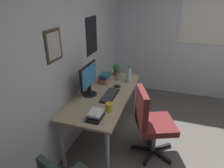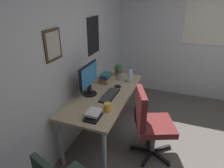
# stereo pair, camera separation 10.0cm
# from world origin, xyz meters

# --- Properties ---
(wall_back) EXTENTS (4.40, 0.10, 2.60)m
(wall_back) POSITION_xyz_m (0.00, 2.15, 1.30)
(wall_back) COLOR silver
(wall_back) RESTS_ON ground_plane
(desk) EXTENTS (1.61, 0.69, 0.72)m
(desk) POSITION_xyz_m (0.29, 1.72, 0.65)
(desk) COLOR tan
(desk) RESTS_ON ground_plane
(office_chair) EXTENTS (0.60, 0.61, 0.95)m
(office_chair) POSITION_xyz_m (0.11, 1.06, 0.53)
(office_chair) COLOR #591E1E
(office_chair) RESTS_ON ground_plane
(monitor) EXTENTS (0.46, 0.20, 0.43)m
(monitor) POSITION_xyz_m (0.17, 1.91, 0.96)
(monitor) COLOR black
(monitor) RESTS_ON desk
(keyboard) EXTENTS (0.43, 0.15, 0.03)m
(keyboard) POSITION_xyz_m (0.22, 1.63, 0.74)
(keyboard) COLOR black
(keyboard) RESTS_ON desk
(computer_mouse) EXTENTS (0.06, 0.11, 0.04)m
(computer_mouse) POSITION_xyz_m (0.52, 1.62, 0.74)
(computer_mouse) COLOR black
(computer_mouse) RESTS_ON desk
(water_bottle) EXTENTS (0.07, 0.07, 0.25)m
(water_bottle) POSITION_xyz_m (0.76, 1.50, 0.83)
(water_bottle) COLOR silver
(water_bottle) RESTS_ON desk
(coffee_mug_near) EXTENTS (0.12, 0.08, 0.10)m
(coffee_mug_near) POSITION_xyz_m (-0.14, 1.52, 0.78)
(coffee_mug_near) COLOR yellow
(coffee_mug_near) RESTS_ON desk
(potted_plant) EXTENTS (0.13, 0.13, 0.19)m
(potted_plant) POSITION_xyz_m (0.97, 1.76, 0.83)
(potted_plant) COLOR brown
(potted_plant) RESTS_ON desk
(pen_cup) EXTENTS (0.07, 0.07, 0.20)m
(pen_cup) POSITION_xyz_m (0.79, 1.68, 0.78)
(pen_cup) COLOR #9EA0A5
(pen_cup) RESTS_ON desk
(book_stack_left) EXTENTS (0.21, 0.15, 0.08)m
(book_stack_left) POSITION_xyz_m (-0.32, 1.62, 0.76)
(book_stack_left) COLOR black
(book_stack_left) RESTS_ON desk
(book_stack_right) EXTENTS (0.23, 0.17, 0.14)m
(book_stack_right) POSITION_xyz_m (0.64, 1.86, 0.79)
(book_stack_right) COLOR gold
(book_stack_right) RESTS_ON desk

